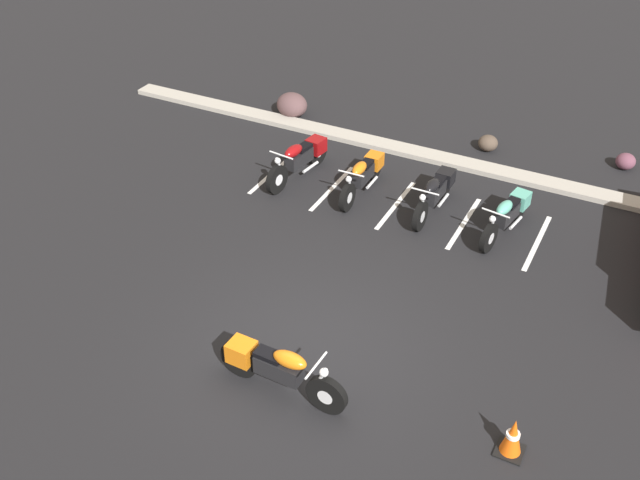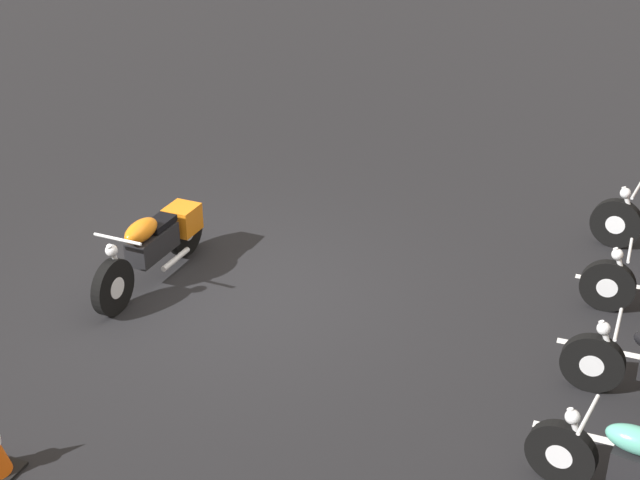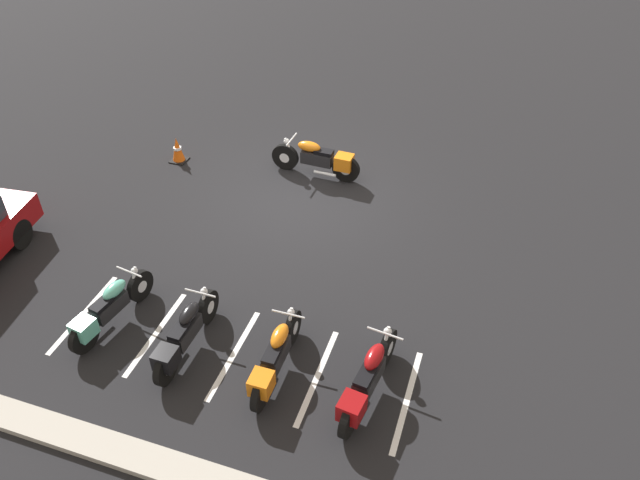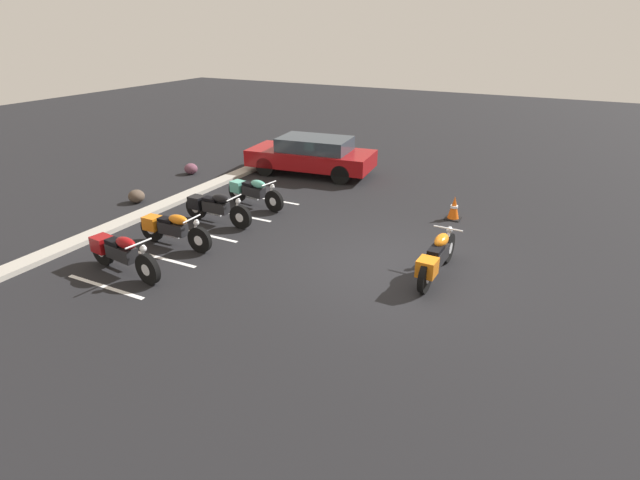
{
  "view_description": "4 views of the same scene",
  "coord_description": "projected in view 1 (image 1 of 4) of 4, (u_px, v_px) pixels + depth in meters",
  "views": [
    {
      "loc": [
        4.31,
        -8.02,
        8.64
      ],
      "look_at": [
        -0.64,
        1.62,
        1.01
      ],
      "focal_mm": 42.0,
      "sensor_mm": 36.0,
      "label": 1
    },
    {
      "loc": [
        8.07,
        4.34,
        5.43
      ],
      "look_at": [
        -0.32,
        1.01,
        0.77
      ],
      "focal_mm": 50.0,
      "sensor_mm": 36.0,
      "label": 2
    },
    {
      "loc": [
        -4.12,
        11.08,
        8.33
      ],
      "look_at": [
        -1.01,
        1.82,
        0.41
      ],
      "focal_mm": 35.0,
      "sensor_mm": 36.0,
      "label": 3
    },
    {
      "loc": [
        -9.36,
        -3.13,
        4.92
      ],
      "look_at": [
        -0.37,
        1.5,
        0.48
      ],
      "focal_mm": 28.0,
      "sensor_mm": 36.0,
      "label": 4
    }
  ],
  "objects": [
    {
      "name": "landscape_rock_0",
      "position": [
        292.0,
        105.0,
        19.45
      ],
      "size": [
        1.1,
        1.05,
        0.62
      ],
      "primitive_type": "ellipsoid",
      "rotation": [
        0.0,
        0.0,
        2.7
      ],
      "color": "#543C3E",
      "rests_on": "ground"
    },
    {
      "name": "parked_bike_1",
      "position": [
        364.0,
        174.0,
        16.28
      ],
      "size": [
        0.59,
        2.09,
        0.82
      ],
      "rotation": [
        0.0,
        0.0,
        -1.56
      ],
      "color": "black",
      "rests_on": "ground"
    },
    {
      "name": "motorcycle_orange_featured",
      "position": [
        275.0,
        368.0,
        11.42
      ],
      "size": [
        2.23,
        0.63,
        0.88
      ],
      "rotation": [
        0.0,
        0.0,
        -0.03
      ],
      "color": "black",
      "rests_on": "ground"
    },
    {
      "name": "landscape_rock_1",
      "position": [
        626.0,
        161.0,
        17.25
      ],
      "size": [
        0.6,
        0.6,
        0.38
      ],
      "primitive_type": "ellipsoid",
      "rotation": [
        0.0,
        0.0,
        0.44
      ],
      "color": "brown",
      "rests_on": "ground"
    },
    {
      "name": "parked_bike_3",
      "position": [
        508.0,
        214.0,
        15.0
      ],
      "size": [
        0.68,
        2.05,
        0.81
      ],
      "rotation": [
        0.0,
        0.0,
        -1.73
      ],
      "color": "black",
      "rests_on": "ground"
    },
    {
      "name": "stall_line_4",
      "position": [
        537.0,
        242.0,
        14.93
      ],
      "size": [
        0.1,
        2.1,
        0.0
      ],
      "primitive_type": "cube",
      "color": "white",
      "rests_on": "ground"
    },
    {
      "name": "stall_line_2",
      "position": [
        396.0,
        205.0,
        16.07
      ],
      "size": [
        0.1,
        2.1,
        0.0
      ],
      "primitive_type": "cube",
      "color": "white",
      "rests_on": "ground"
    },
    {
      "name": "stall_line_1",
      "position": [
        332.0,
        188.0,
        16.64
      ],
      "size": [
        0.1,
        2.1,
        0.0
      ],
      "primitive_type": "cube",
      "color": "white",
      "rests_on": "ground"
    },
    {
      "name": "concrete_curb",
      "position": [
        451.0,
        161.0,
        17.54
      ],
      "size": [
        18.0,
        0.5,
        0.12
      ],
      "primitive_type": "cube",
      "color": "#A8A399",
      "rests_on": "ground"
    },
    {
      "name": "ground",
      "position": [
        310.0,
        349.0,
        12.42
      ],
      "size": [
        60.0,
        60.0,
        0.0
      ],
      "primitive_type": "plane",
      "color": "black"
    },
    {
      "name": "parked_bike_0",
      "position": [
        301.0,
        158.0,
        16.83
      ],
      "size": [
        0.68,
        2.2,
        0.87
      ],
      "rotation": [
        0.0,
        0.0,
        -1.7
      ],
      "color": "black",
      "rests_on": "ground"
    },
    {
      "name": "parked_bike_2",
      "position": [
        436.0,
        192.0,
        15.68
      ],
      "size": [
        0.59,
        2.11,
        0.83
      ],
      "rotation": [
        0.0,
        0.0,
        -1.59
      ],
      "color": "black",
      "rests_on": "ground"
    },
    {
      "name": "traffic_cone",
      "position": [
        513.0,
        437.0,
        10.53
      ],
      "size": [
        0.4,
        0.4,
        0.65
      ],
      "color": "black",
      "rests_on": "ground"
    },
    {
      "name": "landscape_rock_2",
      "position": [
        488.0,
        143.0,
        17.98
      ],
      "size": [
        0.59,
        0.58,
        0.39
      ],
      "primitive_type": "ellipsoid",
      "rotation": [
        0.0,
        0.0,
        1.27
      ],
      "color": "#4D3F34",
      "rests_on": "ground"
    },
    {
      "name": "stall_line_3",
      "position": [
        464.0,
        223.0,
        15.5
      ],
      "size": [
        0.1,
        2.1,
        0.0
      ],
      "primitive_type": "cube",
      "color": "white",
      "rests_on": "ground"
    },
    {
      "name": "stall_line_0",
      "position": [
        273.0,
        172.0,
        17.21
      ],
      "size": [
        0.1,
        2.1,
        0.0
      ],
      "primitive_type": "cube",
      "color": "white",
      "rests_on": "ground"
    }
  ]
}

